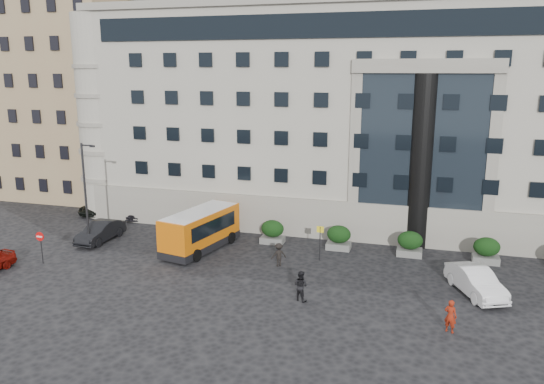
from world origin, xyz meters
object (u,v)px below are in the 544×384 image
Objects in this scene: hedge_b at (272,231)px; parked_car_b at (100,231)px; pedestrian_b at (301,286)px; street_lamp at (86,191)px; pedestrian_c at (279,255)px; bus_stop_sign at (320,237)px; white_taxi at (476,281)px; minibus at (201,228)px; parked_car_d at (99,206)px; no_entry_sign at (40,241)px; parked_car_c at (142,209)px; hedge_e at (486,250)px; pedestrian_a at (450,316)px; hedge_c at (339,237)px; red_truck at (152,186)px; hedge_a at (211,226)px; hedge_d at (410,243)px.

parked_car_b is at bearing -165.83° from hedge_b.
parked_car_b is 2.59× the size of pedestrian_b.
street_lamp is 15.35m from pedestrian_c.
bus_stop_sign reaches higher than pedestrian_c.
white_taxi is 3.01× the size of pedestrian_c.
minibus is 15.19m from parked_car_d.
no_entry_sign is at bearing 161.73° from white_taxi.
parked_car_c is at bearing 163.60° from hedge_b.
pedestrian_c is (-13.80, -4.68, -0.10)m from hedge_e.
minibus reaches higher than no_entry_sign.
parked_car_b is 1.04× the size of parked_car_c.
hedge_c is at bearing -32.96° from pedestrian_a.
red_truck is at bearing 146.87° from bus_stop_sign.
red_truck is 1.07× the size of parked_car_d.
hedge_e is 0.36× the size of red_truck.
hedge_b is 1.00× the size of hedge_e.
street_lamp is at bearing -173.46° from bus_stop_sign.
red_truck is at bearing 142.04° from minibus.
bus_stop_sign is 12.04m from pedestrian_a.
parked_car_c is at bearing 93.85° from street_lamp.
parked_car_b is at bearing -157.36° from hedge_a.
parked_car_b is (2.97, -13.88, -0.53)m from red_truck.
bus_stop_sign is 3.26m from pedestrian_c.
hedge_e is at bearing 8.19° from parked_car_b.
bus_stop_sign is 0.51× the size of white_taxi.
parked_car_c is (-18.93, 4.04, -0.26)m from hedge_c.
hedge_d is at bearing 9.62° from parked_car_b.
minibus is 8.49m from parked_car_b.
pedestrian_a reaches higher than white_taxi.
minibus is 17.69m from red_truck.
red_truck is at bearing -21.21° from pedestrian_b.
pedestrian_a is (25.94, -6.49, -3.48)m from street_lamp.
bus_stop_sign reaches higher than hedge_a.
parked_car_b is at bearing -165.71° from minibus.
minibus reaches higher than hedge_d.
hedge_c is 19.27m from street_lamp.
parked_car_c is (0.47, 12.88, -0.99)m from no_entry_sign.
hedge_c reaches higher than pedestrian_c.
hedge_e is 33.46m from red_truck.
white_taxi is at bearing 5.90° from no_entry_sign.
no_entry_sign is at bearing -135.52° from hedge_a.
street_lamp reaches higher than pedestrian_b.
hedge_e is at bearing 13.92° from bus_stop_sign.
red_truck is 36.27m from pedestrian_a.
parked_car_d is (-18.20, 4.00, -0.26)m from hedge_b.
street_lamp is 4.98m from no_entry_sign.
red_truck reaches higher than no_entry_sign.
white_taxi is (28.65, 2.96, -0.83)m from no_entry_sign.
street_lamp is 18.63m from pedestrian_b.
minibus is (-4.75, -2.97, 0.72)m from hedge_b.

